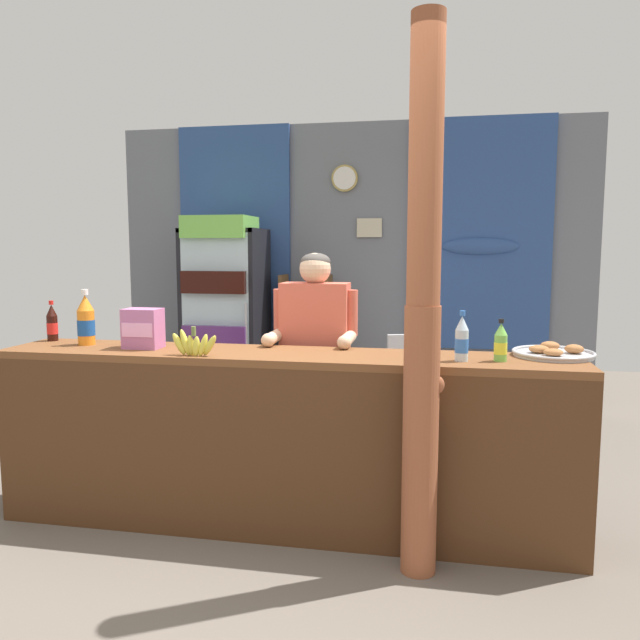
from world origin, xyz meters
The scene contains 15 objects.
ground_plane centered at (0.00, 1.25, 0.00)m, with size 8.11×8.11×0.00m, color #665B51.
back_wall_curtained centered at (0.02, 3.17, 1.41)m, with size 4.63×0.22×2.74m.
stall_counter centered at (0.04, 0.24, 0.59)m, with size 3.16×0.50×0.98m.
timber_post centered at (0.80, -0.01, 1.23)m, with size 0.19×0.17×2.56m.
drink_fridge centered at (-1.10, 2.62, 1.01)m, with size 0.71×0.67×1.83m.
bottle_shelf_rack centered at (-0.38, 2.90, 0.67)m, with size 0.48×0.28×1.29m.
plastic_lawn_chair centered at (0.64, 2.18, 0.49)m, with size 0.56×0.56×0.86m.
shopkeeper centered at (0.13, 0.79, 0.96)m, with size 0.52×0.42×1.51m.
soda_bottle_orange_soda centered at (-1.16, 0.40, 1.12)m, with size 0.10×0.10×0.33m.
soda_bottle_cola centered at (-1.45, 0.50, 1.08)m, with size 0.06×0.06×0.25m.
soda_bottle_lime_soda centered at (1.18, 0.31, 1.07)m, with size 0.07×0.07×0.21m.
soda_bottle_water centered at (0.98, 0.28, 1.09)m, with size 0.07×0.07×0.25m.
snack_box_wafer centered at (-0.77, 0.35, 1.09)m, with size 0.20×0.15×0.22m.
pastry_tray centered at (1.46, 0.51, 1.00)m, with size 0.42×0.42×0.06m.
banana_bunch centered at (-0.40, 0.18, 1.04)m, with size 0.27×0.06×0.16m.
Camera 1 is at (0.86, -2.83, 1.54)m, focal length 34.34 mm.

